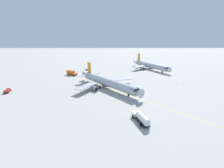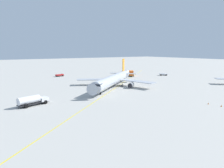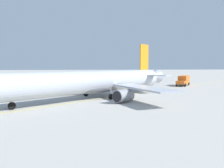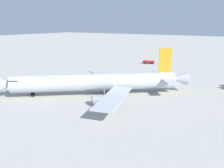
{
  "view_description": "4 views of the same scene",
  "coord_description": "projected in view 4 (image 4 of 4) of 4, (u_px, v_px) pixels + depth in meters",
  "views": [
    {
      "loc": [
        -4.11,
        85.81,
        25.81
      ],
      "look_at": [
        -4.16,
        3.92,
        2.36
      ],
      "focal_mm": 26.87,
      "sensor_mm": 36.0,
      "label": 1
    },
    {
      "loc": [
        -72.7,
        51.48,
        15.56
      ],
      "look_at": [
        -12.26,
        11.11,
        3.51
      ],
      "focal_mm": 32.92,
      "sensor_mm": 36.0,
      "label": 2
    },
    {
      "loc": [
        -47.41,
        6.41,
        6.34
      ],
      "look_at": [
        -4.34,
        -0.09,
        2.98
      ],
      "focal_mm": 38.7,
      "sensor_mm": 36.0,
      "label": 3
    },
    {
      "loc": [
        -42.81,
        -27.37,
        17.06
      ],
      "look_at": [
        0.74,
        0.52,
        2.58
      ],
      "focal_mm": 34.5,
      "sensor_mm": 36.0,
      "label": 4
    }
  ],
  "objects": [
    {
      "name": "ops_pickup_truck",
      "position": [
        149.0,
        62.0,
        95.65
      ],
      "size": [
        3.04,
        5.31,
        1.41
      ],
      "rotation": [
        0.0,
        0.0,
        4.96
      ],
      "color": "#232326",
      "rests_on": "ground_plane"
    },
    {
      "name": "taxiway_centreline",
      "position": [
        119.0,
        95.0,
        53.34
      ],
      "size": [
        92.25,
        109.49,
        0.01
      ],
      "rotation": [
        0.0,
        0.0,
        2.27
      ],
      "color": "yellow",
      "rests_on": "ground_plane"
    },
    {
      "name": "ground_plane",
      "position": [
        112.0,
        95.0,
        53.53
      ],
      "size": [
        600.0,
        600.0,
        0.0
      ],
      "primitive_type": "plane",
      "color": "#ADAAA3"
    },
    {
      "name": "airliner_main",
      "position": [
        97.0,
        83.0,
        53.09
      ],
      "size": [
        32.74,
        38.17,
        11.34
      ],
      "rotation": [
        0.0,
        0.0,
        2.25
      ],
      "color": "#B2B7C1",
      "rests_on": "ground_plane"
    }
  ]
}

